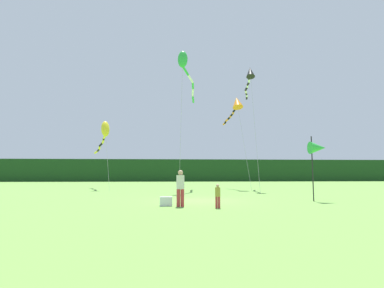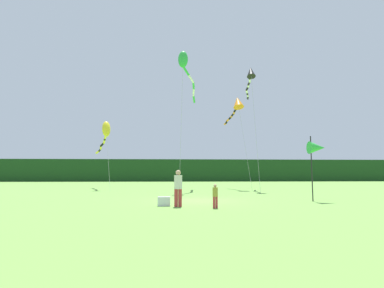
{
  "view_description": "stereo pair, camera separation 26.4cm",
  "coord_description": "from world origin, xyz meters",
  "views": [
    {
      "loc": [
        -1.51,
        -16.93,
        1.49
      ],
      "look_at": [
        0.0,
        6.0,
        3.8
      ],
      "focal_mm": 27.98,
      "sensor_mm": 36.0,
      "label": 1
    },
    {
      "loc": [
        -1.24,
        -16.95,
        1.49
      ],
      "look_at": [
        0.0,
        6.0,
        3.8
      ],
      "focal_mm": 27.98,
      "sensor_mm": 36.0,
      "label": 2
    }
  ],
  "objects": [
    {
      "name": "ground_plane",
      "position": [
        0.0,
        0.0,
        0.0
      ],
      "size": [
        120.0,
        120.0,
        0.0
      ],
      "primitive_type": "plane",
      "color": "#6B9E42"
    },
    {
      "name": "kite_black",
      "position": [
        5.82,
        10.43,
        10.82
      ],
      "size": [
        1.38,
        8.68,
        11.69
      ],
      "color": "#B2B2B2",
      "rests_on": "ground"
    },
    {
      "name": "kite_green",
      "position": [
        -0.44,
        9.34,
        11.25
      ],
      "size": [
        2.02,
        8.1,
        12.4
      ],
      "color": "#B2B2B2",
      "rests_on": "ground"
    },
    {
      "name": "person_adult",
      "position": [
        -1.13,
        -3.06,
        0.93
      ],
      "size": [
        0.37,
        0.37,
        1.67
      ],
      "color": "#B23338",
      "rests_on": "ground"
    },
    {
      "name": "kite_yellow",
      "position": [
        -8.23,
        12.78,
        5.55
      ],
      "size": [
        3.33,
        7.47,
        6.72
      ],
      "color": "#B2B2B2",
      "rests_on": "ground"
    },
    {
      "name": "kite_orange",
      "position": [
        4.93,
        12.46,
        8.56
      ],
      "size": [
        1.44,
        7.24,
        9.43
      ],
      "color": "#B2B2B2",
      "rests_on": "ground"
    },
    {
      "name": "cooler_box",
      "position": [
        -1.79,
        -2.71,
        0.21
      ],
      "size": [
        0.58,
        0.37,
        0.43
      ],
      "primitive_type": "cube",
      "color": "silver",
      "rests_on": "ground"
    },
    {
      "name": "person_child",
      "position": [
        0.49,
        -3.77,
        0.59
      ],
      "size": [
        0.23,
        0.23,
        1.05
      ],
      "color": "#B23338",
      "rests_on": "ground"
    },
    {
      "name": "banner_flag_pole",
      "position": [
        6.59,
        -0.79,
        2.92
      ],
      "size": [
        0.9,
        0.7,
        3.6
      ],
      "color": "black",
      "rests_on": "ground"
    },
    {
      "name": "distant_treeline",
      "position": [
        0.0,
        45.0,
        2.23
      ],
      "size": [
        108.0,
        3.2,
        4.46
      ],
      "primitive_type": "cube",
      "color": "#193D19",
      "rests_on": "ground"
    }
  ]
}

